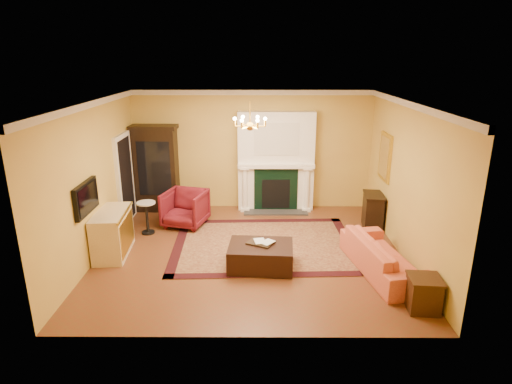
{
  "coord_description": "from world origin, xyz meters",
  "views": [
    {
      "loc": [
        0.15,
        -7.87,
        3.8
      ],
      "look_at": [
        0.11,
        0.3,
        1.18
      ],
      "focal_mm": 30.0,
      "sensor_mm": 36.0,
      "label": 1
    }
  ],
  "objects_px": {
    "china_cabinet": "(157,170)",
    "console_table": "(373,212)",
    "wingback_armchair": "(185,207)",
    "pedestal_table": "(147,215)",
    "coral_sofa": "(384,250)",
    "end_table": "(423,294)",
    "commode": "(113,233)",
    "leather_ottoman": "(261,256)"
  },
  "relations": [
    {
      "from": "wingback_armchair",
      "to": "pedestal_table",
      "type": "bearing_deg",
      "value": -133.6
    },
    {
      "from": "coral_sofa",
      "to": "console_table",
      "type": "distance_m",
      "value": 2.15
    },
    {
      "from": "wingback_armchair",
      "to": "leather_ottoman",
      "type": "xyz_separation_m",
      "value": [
        1.74,
        -2.07,
        -0.23
      ]
    },
    {
      "from": "pedestal_table",
      "to": "commode",
      "type": "xyz_separation_m",
      "value": [
        -0.42,
        -1.04,
        0.02
      ]
    },
    {
      "from": "wingback_armchair",
      "to": "coral_sofa",
      "type": "bearing_deg",
      "value": -13.86
    },
    {
      "from": "china_cabinet",
      "to": "leather_ottoman",
      "type": "relative_size",
      "value": 1.77
    },
    {
      "from": "china_cabinet",
      "to": "pedestal_table",
      "type": "bearing_deg",
      "value": -84.89
    },
    {
      "from": "end_table",
      "to": "pedestal_table",
      "type": "bearing_deg",
      "value": 149.31
    },
    {
      "from": "commode",
      "to": "coral_sofa",
      "type": "bearing_deg",
      "value": -12.12
    },
    {
      "from": "console_table",
      "to": "coral_sofa",
      "type": "bearing_deg",
      "value": -92.08
    },
    {
      "from": "commode",
      "to": "console_table",
      "type": "relative_size",
      "value": 1.55
    },
    {
      "from": "commode",
      "to": "console_table",
      "type": "bearing_deg",
      "value": 10.06
    },
    {
      "from": "wingback_armchair",
      "to": "coral_sofa",
      "type": "xyz_separation_m",
      "value": [
        3.98,
        -2.21,
        -0.04
      ]
    },
    {
      "from": "china_cabinet",
      "to": "wingback_armchair",
      "type": "relative_size",
      "value": 2.25
    },
    {
      "from": "end_table",
      "to": "leather_ottoman",
      "type": "relative_size",
      "value": 0.45
    },
    {
      "from": "end_table",
      "to": "console_table",
      "type": "relative_size",
      "value": 0.68
    },
    {
      "from": "china_cabinet",
      "to": "end_table",
      "type": "distance_m",
      "value": 6.88
    },
    {
      "from": "pedestal_table",
      "to": "end_table",
      "type": "distance_m",
      "value": 5.85
    },
    {
      "from": "commode",
      "to": "leather_ottoman",
      "type": "height_order",
      "value": "commode"
    },
    {
      "from": "coral_sofa",
      "to": "wingback_armchair",
      "type": "bearing_deg",
      "value": 50.43
    },
    {
      "from": "end_table",
      "to": "leather_ottoman",
      "type": "height_order",
      "value": "end_table"
    },
    {
      "from": "china_cabinet",
      "to": "pedestal_table",
      "type": "xyz_separation_m",
      "value": [
        0.09,
        -1.54,
        -0.62
      ]
    },
    {
      "from": "pedestal_table",
      "to": "leather_ottoman",
      "type": "relative_size",
      "value": 0.62
    },
    {
      "from": "china_cabinet",
      "to": "coral_sofa",
      "type": "distance_m",
      "value": 5.88
    },
    {
      "from": "pedestal_table",
      "to": "leather_ottoman",
      "type": "height_order",
      "value": "pedestal_table"
    },
    {
      "from": "console_table",
      "to": "leather_ottoman",
      "type": "bearing_deg",
      "value": -135.41
    },
    {
      "from": "wingback_armchair",
      "to": "pedestal_table",
      "type": "distance_m",
      "value": 0.9
    },
    {
      "from": "coral_sofa",
      "to": "end_table",
      "type": "bearing_deg",
      "value": -177.59
    },
    {
      "from": "china_cabinet",
      "to": "commode",
      "type": "xyz_separation_m",
      "value": [
        -0.33,
        -2.58,
        -0.59
      ]
    },
    {
      "from": "china_cabinet",
      "to": "leather_ottoman",
      "type": "bearing_deg",
      "value": -48.65
    },
    {
      "from": "pedestal_table",
      "to": "end_table",
      "type": "bearing_deg",
      "value": -30.69
    },
    {
      "from": "commode",
      "to": "leather_ottoman",
      "type": "distance_m",
      "value": 2.99
    },
    {
      "from": "wingback_armchair",
      "to": "leather_ottoman",
      "type": "distance_m",
      "value": 2.71
    },
    {
      "from": "china_cabinet",
      "to": "pedestal_table",
      "type": "height_order",
      "value": "china_cabinet"
    },
    {
      "from": "china_cabinet",
      "to": "console_table",
      "type": "distance_m",
      "value": 5.35
    },
    {
      "from": "coral_sofa",
      "to": "leather_ottoman",
      "type": "bearing_deg",
      "value": 75.83
    },
    {
      "from": "wingback_armchair",
      "to": "console_table",
      "type": "relative_size",
      "value": 1.2
    },
    {
      "from": "wingback_armchair",
      "to": "commode",
      "type": "bearing_deg",
      "value": -113.15
    },
    {
      "from": "commode",
      "to": "coral_sofa",
      "type": "relative_size",
      "value": 0.56
    },
    {
      "from": "china_cabinet",
      "to": "console_table",
      "type": "xyz_separation_m",
      "value": [
        5.18,
        -1.17,
        -0.66
      ]
    },
    {
      "from": "commode",
      "to": "china_cabinet",
      "type": "bearing_deg",
      "value": 78.41
    },
    {
      "from": "leather_ottoman",
      "to": "pedestal_table",
      "type": "bearing_deg",
      "value": 151.09
    }
  ]
}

